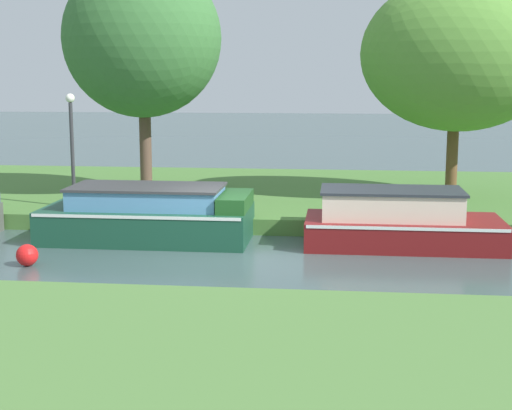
% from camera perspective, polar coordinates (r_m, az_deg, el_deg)
% --- Properties ---
extents(ground_plane, '(120.00, 120.00, 0.00)m').
position_cam_1_polar(ground_plane, '(16.82, -2.12, -3.69)').
color(ground_plane, '#3D5252').
extents(riverbank_far, '(72.00, 10.00, 0.40)m').
position_cam_1_polar(riverbank_far, '(23.59, 0.37, 0.75)').
color(riverbank_far, '#487734').
rests_on(riverbank_far, ground_plane).
extents(forest_narrowboat, '(4.90, 2.23, 1.31)m').
position_cam_1_polar(forest_narrowboat, '(18.24, -7.95, -0.79)').
color(forest_narrowboat, '#184732').
rests_on(forest_narrowboat, ground_plane).
extents(maroon_dinghy, '(4.47, 2.05, 1.33)m').
position_cam_1_polar(maroon_dinghy, '(17.75, 10.70, -1.26)').
color(maroon_dinghy, maroon).
rests_on(maroon_dinghy, ground_plane).
extents(willow_tree_left, '(4.53, 4.16, 6.77)m').
position_cam_1_polar(willow_tree_left, '(22.35, -8.55, 12.24)').
color(willow_tree_left, brown).
rests_on(willow_tree_left, riverbank_far).
extents(willow_tree_centre, '(5.51, 4.27, 6.24)m').
position_cam_1_polar(willow_tree_centre, '(22.28, 15.04, 10.89)').
color(willow_tree_centre, brown).
rests_on(willow_tree_centre, riverbank_far).
extents(lamp_post, '(0.24, 0.24, 3.02)m').
position_cam_1_polar(lamp_post, '(20.70, -13.66, 5.02)').
color(lamp_post, '#333338').
rests_on(lamp_post, riverbank_far).
extents(mooring_post_near, '(0.14, 0.14, 0.64)m').
position_cam_1_polar(mooring_post_near, '(19.10, -1.17, 0.17)').
color(mooring_post_near, '#482F1F').
rests_on(mooring_post_near, riverbank_far).
extents(mooring_post_far, '(0.19, 0.19, 0.64)m').
position_cam_1_polar(mooring_post_far, '(18.94, 6.38, 0.01)').
color(mooring_post_far, brown).
rests_on(mooring_post_far, riverbank_far).
extents(channel_buoy, '(0.45, 0.45, 0.45)m').
position_cam_1_polar(channel_buoy, '(16.43, -16.80, -3.62)').
color(channel_buoy, red).
rests_on(channel_buoy, ground_plane).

